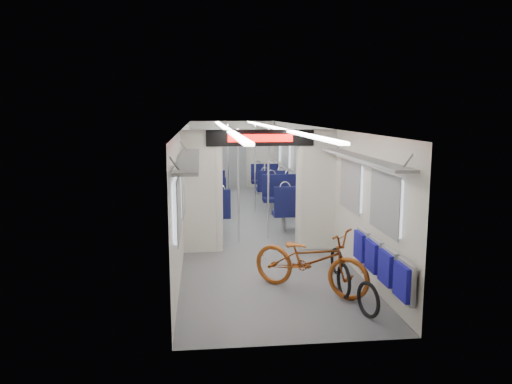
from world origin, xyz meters
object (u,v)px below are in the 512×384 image
flip_bench (380,262)px  seat_bay_near_right (287,199)px  bike_hoop_c (336,262)px  seat_bay_far_right (268,181)px  bicycle (310,260)px  stanchion_far_left (228,168)px  bike_hoop_a (368,302)px  stanchion_far_right (255,169)px  bike_hoop_b (344,282)px  stanchion_near_right (268,184)px  stanchion_near_left (238,187)px  seat_bay_far_left (207,182)px  seat_bay_near_left (209,202)px

flip_bench → seat_bay_near_right: seat_bay_near_right is taller
bike_hoop_c → seat_bay_far_right: bearing=91.2°
bicycle → stanchion_far_left: 6.32m
bike_hoop_a → stanchion_far_right: (-0.72, 6.92, 0.93)m
flip_bench → bike_hoop_b: (-0.45, 0.20, -0.35)m
seat_bay_far_right → stanchion_near_right: 4.90m
bike_hoop_a → stanchion_far_right: bearing=95.9°
stanchion_near_left → stanchion_far_right: size_ratio=1.00×
bike_hoop_a → flip_bench: bearing=56.6°
seat_bay_far_left → stanchion_far_right: (1.23, -1.77, 0.58)m
bicycle → seat_bay_near_right: bearing=32.7°
stanchion_far_right → seat_bay_far_right: bearing=73.0°
stanchion_far_right → stanchion_near_left: bearing=-102.2°
bike_hoop_c → stanchion_near_left: (-1.45, 2.11, 0.95)m
bike_hoop_b → seat_bay_near_right: size_ratio=0.23×
seat_bay_far_left → stanchion_far_right: size_ratio=0.99×
seat_bay_far_left → stanchion_far_left: (0.55, -1.46, 0.58)m
seat_bay_near_left → bike_hoop_b: bearing=-69.4°
stanchion_near_left → stanchion_near_right: size_ratio=1.00×
bike_hoop_a → stanchion_far_left: (-1.40, 7.23, 0.93)m
bike_hoop_a → bike_hoop_c: 1.75m
bike_hoop_b → stanchion_far_right: stanchion_far_right is taller
seat_bay_near_left → stanchion_near_right: stanchion_near_right is taller
stanchion_far_left → bike_hoop_c: bearing=-75.1°
bike_hoop_a → stanchion_near_right: stanchion_near_right is taller
bike_hoop_b → seat_bay_near_right: seat_bay_near_right is taller
bicycle → flip_bench: bicycle is taller
bike_hoop_a → seat_bay_near_left: 5.93m
bicycle → bike_hoop_a: size_ratio=3.83×
bike_hoop_c → stanchion_near_right: bearing=108.2°
stanchion_far_left → stanchion_near_left: bearing=-89.7°
bike_hoop_c → seat_bay_far_right: seat_bay_far_right is taller
bike_hoop_a → bike_hoop_c: size_ratio=1.08×
bicycle → seat_bay_far_right: (0.46, 8.00, 0.04)m
bike_hoop_a → seat_bay_near_right: 5.67m
flip_bench → seat_bay_near_left: bearing=114.3°
bike_hoop_c → stanchion_near_left: size_ratio=0.19×
bicycle → seat_bay_near_left: bearing=55.4°
flip_bench → stanchion_far_right: bearing=99.3°
bike_hoop_a → seat_bay_far_left: bearing=102.7°
seat_bay_near_left → bicycle: bearing=-72.9°
bike_hoop_a → stanchion_near_right: 4.35m
bicycle → seat_bay_near_right: 4.67m
bike_hoop_b → seat_bay_far_right: 8.30m
bicycle → seat_bay_far_left: 7.82m
bike_hoop_a → stanchion_far_left: stanchion_far_left is taller
bike_hoop_a → seat_bay_near_right: seat_bay_near_right is taller
seat_bay_near_right → bike_hoop_a: bearing=-89.1°
bike_hoop_a → stanchion_far_right: stanchion_far_right is taller
seat_bay_far_left → stanchion_far_right: 2.24m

